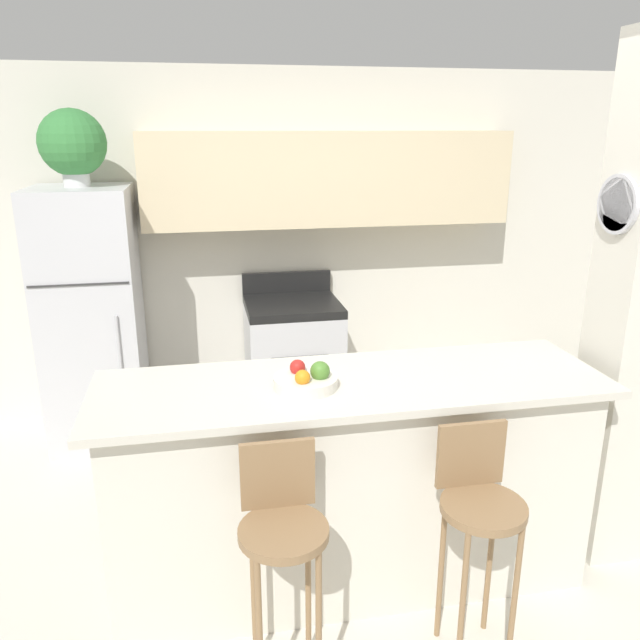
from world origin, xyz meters
name	(u,v)px	position (x,y,z in m)	size (l,w,h in m)	color
ground_plane	(350,576)	(0.00, 0.00, 0.00)	(14.00, 14.00, 0.00)	beige
wall_back	(301,219)	(0.12, 2.12, 1.48)	(5.60, 0.38, 2.55)	silver
pillar_right	(638,315)	(1.39, -0.01, 1.28)	(0.38, 0.32, 2.55)	silver
counter_bar	(351,483)	(0.00, 0.00, 0.53)	(2.30, 0.70, 1.05)	silver
refrigerator	(92,318)	(-1.38, 1.80, 0.88)	(0.63, 0.70, 1.76)	silver
stove_range	(293,359)	(0.01, 1.84, 0.46)	(0.68, 0.63, 1.07)	silver
bar_stool_left	(282,534)	(-0.40, -0.51, 0.67)	(0.34, 0.34, 1.00)	olive
bar_stool_right	(479,510)	(0.40, -0.51, 0.67)	(0.34, 0.34, 1.00)	olive
potted_plant_on_fridge	(73,144)	(-1.38, 1.80, 2.03)	(0.42, 0.42, 0.48)	silver
fruit_bowl	(307,379)	(-0.22, -0.03, 1.09)	(0.28, 0.28, 0.12)	silver
trash_bin	(179,418)	(-0.85, 1.57, 0.19)	(0.28, 0.28, 0.38)	#59595B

